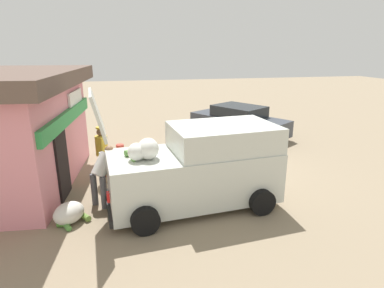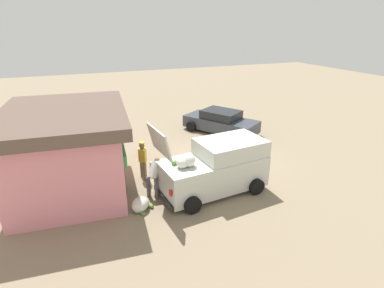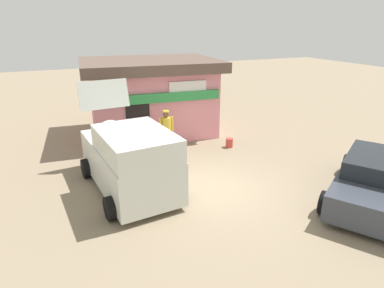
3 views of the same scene
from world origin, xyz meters
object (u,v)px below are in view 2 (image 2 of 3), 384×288
object	(u,v)px
parked_sedan	(221,122)
vendor_standing	(143,158)
unloaded_banana_pile	(141,205)
paint_bucket	(141,151)
customer_bending	(154,175)
storefront_bar	(68,149)
delivery_van	(216,167)

from	to	relation	value
parked_sedan	vendor_standing	bearing A→B (deg)	125.62
unloaded_banana_pile	paint_bucket	xyz separation A→B (m)	(4.67, -1.09, -0.04)
vendor_standing	customer_bending	distance (m)	1.47
paint_bucket	storefront_bar	bearing A→B (deg)	124.42
storefront_bar	customer_bending	distance (m)	3.38
delivery_van	unloaded_banana_pile	size ratio (longest dim) A/B	4.81
parked_sedan	customer_bending	bearing A→B (deg)	134.79
unloaded_banana_pile	paint_bucket	world-z (taller)	unloaded_banana_pile
delivery_van	customer_bending	world-z (taller)	delivery_van
delivery_van	paint_bucket	bearing A→B (deg)	23.59
storefront_bar	vendor_standing	xyz separation A→B (m)	(-0.26, -2.72, -0.71)
vendor_standing	paint_bucket	size ratio (longest dim) A/B	4.55
customer_bending	paint_bucket	xyz separation A→B (m)	(3.90, -0.37, -0.68)
vendor_standing	delivery_van	bearing A→B (deg)	-129.40
delivery_van	parked_sedan	distance (m)	6.79
storefront_bar	paint_bucket	size ratio (longest dim) A/B	16.81
parked_sedan	unloaded_banana_pile	world-z (taller)	parked_sedan
delivery_van	parked_sedan	size ratio (longest dim) A/B	0.95
storefront_bar	customer_bending	bearing A→B (deg)	-121.59
delivery_van	paint_bucket	xyz separation A→B (m)	(4.38, 1.91, -0.80)
paint_bucket	customer_bending	bearing A→B (deg)	174.52
delivery_van	parked_sedan	world-z (taller)	delivery_van
delivery_van	customer_bending	distance (m)	2.34
storefront_bar	vendor_standing	size ratio (longest dim) A/B	3.70
vendor_standing	parked_sedan	bearing A→B (deg)	-54.38
delivery_van	customer_bending	xyz separation A→B (m)	(0.48, 2.29, -0.12)
parked_sedan	unloaded_banana_pile	bearing A→B (deg)	135.05
delivery_van	paint_bucket	world-z (taller)	delivery_van
delivery_van	unloaded_banana_pile	distance (m)	3.11
parked_sedan	paint_bucket	size ratio (longest dim) A/B	12.87
unloaded_banana_pile	vendor_standing	bearing A→B (deg)	-15.95
storefront_bar	vendor_standing	bearing A→B (deg)	-95.37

